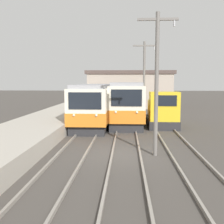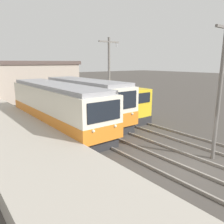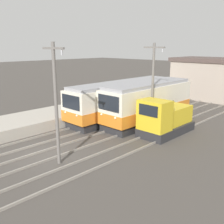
{
  "view_description": "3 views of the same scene",
  "coord_description": "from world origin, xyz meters",
  "px_view_note": "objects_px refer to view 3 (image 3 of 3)",
  "views": [
    {
      "loc": [
        0.2,
        -13.41,
        3.79
      ],
      "look_at": [
        -0.94,
        7.27,
        1.4
      ],
      "focal_mm": 42.0,
      "sensor_mm": 36.0,
      "label": 1
    },
    {
      "loc": [
        -9.58,
        -5.5,
        5.18
      ],
      "look_at": [
        0.23,
        6.98,
        1.56
      ],
      "focal_mm": 35.0,
      "sensor_mm": 36.0,
      "label": 2
    },
    {
      "loc": [
        14.3,
        -8.36,
        6.97
      ],
      "look_at": [
        -1.24,
        7.47,
        1.31
      ],
      "focal_mm": 42.0,
      "sensor_mm": 36.0,
      "label": 3
    }
  ],
  "objects_px": {
    "commuter_train_left": "(124,101)",
    "catenary_mast_near": "(56,100)",
    "shunting_locomotive": "(165,120)",
    "catenary_mast_mid": "(153,84)",
    "commuter_train_center": "(148,104)"
  },
  "relations": [
    {
      "from": "catenary_mast_near",
      "to": "shunting_locomotive",
      "type": "bearing_deg",
      "value": 80.68
    },
    {
      "from": "catenary_mast_near",
      "to": "catenary_mast_mid",
      "type": "height_order",
      "value": "same"
    },
    {
      "from": "shunting_locomotive",
      "to": "commuter_train_center",
      "type": "bearing_deg",
      "value": 149.58
    },
    {
      "from": "commuter_train_center",
      "to": "catenary_mast_mid",
      "type": "bearing_deg",
      "value": -44.4
    },
    {
      "from": "catenary_mast_near",
      "to": "catenary_mast_mid",
      "type": "distance_m",
      "value": 9.38
    },
    {
      "from": "shunting_locomotive",
      "to": "catenary_mast_mid",
      "type": "height_order",
      "value": "catenary_mast_mid"
    },
    {
      "from": "shunting_locomotive",
      "to": "catenary_mast_near",
      "type": "height_order",
      "value": "catenary_mast_near"
    },
    {
      "from": "commuter_train_center",
      "to": "catenary_mast_near",
      "type": "height_order",
      "value": "catenary_mast_near"
    },
    {
      "from": "commuter_train_center",
      "to": "catenary_mast_near",
      "type": "bearing_deg",
      "value": -82.1
    },
    {
      "from": "commuter_train_left",
      "to": "catenary_mast_near",
      "type": "height_order",
      "value": "catenary_mast_near"
    },
    {
      "from": "commuter_train_left",
      "to": "shunting_locomotive",
      "type": "bearing_deg",
      "value": -14.7
    },
    {
      "from": "shunting_locomotive",
      "to": "catenary_mast_mid",
      "type": "bearing_deg",
      "value": 169.19
    },
    {
      "from": "commuter_train_left",
      "to": "catenary_mast_mid",
      "type": "bearing_deg",
      "value": -16.01
    },
    {
      "from": "commuter_train_left",
      "to": "shunting_locomotive",
      "type": "relative_size",
      "value": 2.55
    },
    {
      "from": "commuter_train_left",
      "to": "catenary_mast_near",
      "type": "relative_size",
      "value": 1.81
    }
  ]
}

